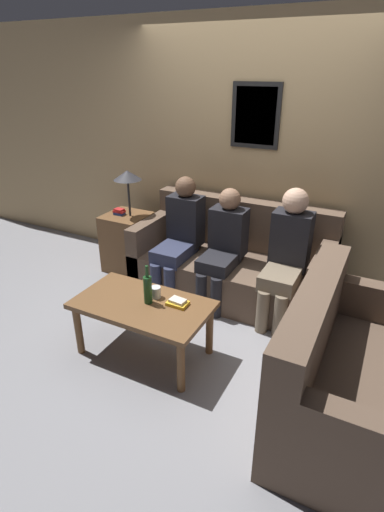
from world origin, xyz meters
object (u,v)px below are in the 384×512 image
Objects in this scene: couch_main at (233,264)px; couch_side at (349,379)px; person_right at (287,252)px; person_middle at (224,244)px; wine_bottle at (148,289)px; drinking_glass at (156,292)px; coffee_table at (143,310)px; person_left at (180,233)px.

couch_main and couch_side have the same top height.
person_middle is at bearing 179.29° from person_right.
wine_bottle reaches higher than drinking_glass.
person_right is (0.79, 1.04, 0.05)m from wine_bottle.
wine_bottle is at bearing 91.32° from couch_side.
person_left is at bearing 103.68° from coffee_table.
person_left is at bearing 108.13° from drinking_glass.
couch_main is 1.28m from wine_bottle.
couch_side is (1.29, -1.20, 0.00)m from couch_main.
coffee_table is at bearing -148.55° from wine_bottle.
person_right is at bearing 52.01° from coffee_table.
person_middle is 0.61m from person_right.
drinking_glass is at bearing -129.41° from person_right.
drinking_glass is 0.08× the size of person_left.
wine_bottle is 1.06m from person_middle.
couch_main is 1.81× the size of coffee_table.
coffee_table is 0.88× the size of person_right.
person_right is at bearing -18.67° from couch_main.
wine_bottle is at bearing -127.25° from person_right.
couch_main is at bearing 78.66° from coffee_table.
coffee_table is at bearing -76.32° from person_left.
person_right is at bearing -0.71° from person_middle.
drinking_glass reaches higher than coffee_table.
couch_side is 15.94× the size of drinking_glass.
couch_side reaches higher than coffee_table.
drinking_glass is 0.08× the size of person_middle.
drinking_glass is at bearing -71.87° from person_left.
person_middle is at bearing 80.00° from drinking_glass.
couch_main is at bearing 161.33° from person_right.
couch_side is 1.33× the size of person_middle.
couch_side is at bearing -2.21° from drinking_glass.
wine_bottle is at bearing -99.71° from couch_main.
couch_main is 1.60× the size of person_right.
drinking_glass is 1.03m from person_left.
couch_main is at bearing 47.12° from couch_side.
person_left reaches higher than drinking_glass.
coffee_table is 1.37m from person_right.
couch_side is at bearing -54.62° from person_right.
wine_bottle is 1.30m from person_right.
person_middle reaches higher than drinking_glass.
person_middle is (0.22, 1.07, 0.19)m from coffee_table.
couch_side is at bearing -42.88° from couch_main.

